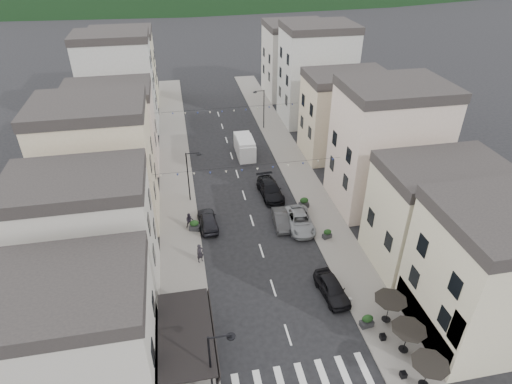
# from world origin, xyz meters

# --- Properties ---
(sidewalk_left) EXTENTS (4.00, 76.00, 0.12)m
(sidewalk_left) POSITION_xyz_m (-7.50, 32.00, 0.06)
(sidewalk_left) COLOR slate
(sidewalk_left) RESTS_ON ground
(sidewalk_right) EXTENTS (4.00, 76.00, 0.12)m
(sidewalk_right) POSITION_xyz_m (7.50, 32.00, 0.06)
(sidewalk_right) COLOR slate
(sidewalk_right) RESTS_ON ground
(boutique_building) EXTENTS (12.00, 8.00, 8.00)m
(boutique_building) POSITION_xyz_m (-15.50, 5.00, 4.00)
(boutique_building) COLOR #B4B0A5
(boutique_building) RESTS_ON ground
(bistro_building) EXTENTS (10.00, 8.00, 10.00)m
(bistro_building) POSITION_xyz_m (14.50, 4.00, 5.00)
(bistro_building) COLOR beige
(bistro_building) RESTS_ON ground
(boutique_awning) EXTENTS (3.77, 7.50, 3.28)m
(boutique_awning) POSITION_xyz_m (-7.25, 5.00, 3.11)
(boutique_awning) COLOR black
(boutique_awning) RESTS_ON ground
(buildings_row_left) EXTENTS (10.20, 54.16, 14.00)m
(buildings_row_left) POSITION_xyz_m (-14.50, 37.75, 6.12)
(buildings_row_left) COLOR #B4B0A5
(buildings_row_left) RESTS_ON ground
(buildings_row_right) EXTENTS (10.20, 54.16, 14.50)m
(buildings_row_right) POSITION_xyz_m (14.50, 36.59, 6.32)
(buildings_row_right) COLOR beige
(buildings_row_right) RESTS_ON ground
(cafe_terrace) EXTENTS (2.50, 8.10, 2.53)m
(cafe_terrace) POSITION_xyz_m (7.70, 2.80, 2.36)
(cafe_terrace) COLOR black
(cafe_terrace) RESTS_ON ground
(streetlamp_left_near) EXTENTS (1.70, 0.56, 6.00)m
(streetlamp_left_near) POSITION_xyz_m (-5.82, 2.00, 3.70)
(streetlamp_left_near) COLOR black
(streetlamp_left_near) RESTS_ON ground
(streetlamp_left_far) EXTENTS (1.70, 0.56, 6.00)m
(streetlamp_left_far) POSITION_xyz_m (-5.82, 26.00, 3.70)
(streetlamp_left_far) COLOR black
(streetlamp_left_far) RESTS_ON ground
(streetlamp_right_far) EXTENTS (1.70, 0.56, 6.00)m
(streetlamp_right_far) POSITION_xyz_m (5.82, 44.00, 3.70)
(streetlamp_right_far) COLOR black
(streetlamp_right_far) RESTS_ON ground
(bollards) EXTENTS (11.66, 10.26, 0.60)m
(bollards) POSITION_xyz_m (0.00, 5.50, 0.42)
(bollards) COLOR gray
(bollards) RESTS_ON ground
(bunting_near) EXTENTS (19.00, 0.28, 0.62)m
(bunting_near) POSITION_xyz_m (0.00, 22.00, 5.65)
(bunting_near) COLOR black
(bunting_near) RESTS_ON ground
(bunting_far) EXTENTS (19.00, 0.28, 0.62)m
(bunting_far) POSITION_xyz_m (0.00, 38.00, 5.65)
(bunting_far) COLOR black
(bunting_far) RESTS_ON ground
(parked_car_a) EXTENTS (2.26, 4.64, 1.52)m
(parked_car_a) POSITION_xyz_m (4.60, 9.30, 0.76)
(parked_car_a) COLOR black
(parked_car_a) RESTS_ON ground
(parked_car_b) EXTENTS (1.65, 4.11, 1.33)m
(parked_car_b) POSITION_xyz_m (2.80, 19.65, 0.66)
(parked_car_b) COLOR #313133
(parked_car_b) RESTS_ON ground
(parked_car_c) EXTENTS (2.78, 5.48, 1.48)m
(parked_car_c) POSITION_xyz_m (4.60, 18.98, 0.74)
(parked_car_c) COLOR gray
(parked_car_c) RESTS_ON ground
(parked_car_d) EXTENTS (2.57, 5.64, 1.60)m
(parked_car_d) POSITION_xyz_m (2.94, 25.40, 0.80)
(parked_car_d) COLOR black
(parked_car_d) RESTS_ON ground
(parked_car_e) EXTENTS (2.03, 4.55, 1.52)m
(parked_car_e) POSITION_xyz_m (-4.60, 20.83, 0.76)
(parked_car_e) COLOR black
(parked_car_e) RESTS_ON ground
(delivery_van) EXTENTS (2.16, 5.45, 2.61)m
(delivery_van) POSITION_xyz_m (1.80, 35.90, 1.28)
(delivery_van) COLOR silver
(delivery_van) RESTS_ON ground
(pedestrian_a) EXTENTS (0.83, 0.72, 1.91)m
(pedestrian_a) POSITION_xyz_m (-5.80, 15.47, 1.07)
(pedestrian_a) COLOR black
(pedestrian_a) RESTS_ON sidewalk_left
(pedestrian_b) EXTENTS (0.81, 0.64, 1.66)m
(pedestrian_b) POSITION_xyz_m (-6.43, 20.90, 0.95)
(pedestrian_b) COLOR black
(pedestrian_b) RESTS_ON sidewalk_left
(planter_la) EXTENTS (1.21, 0.95, 1.19)m
(planter_la) POSITION_xyz_m (-7.03, 8.21, 0.70)
(planter_la) COLOR #313134
(planter_la) RESTS_ON sidewalk_left
(planter_lb) EXTENTS (1.16, 0.84, 1.17)m
(planter_lb) POSITION_xyz_m (-6.00, 20.33, 0.69)
(planter_lb) COLOR #29292B
(planter_lb) RESTS_ON sidewalk_left
(planter_ra) EXTENTS (1.08, 0.68, 1.13)m
(planter_ra) POSITION_xyz_m (6.11, 5.58, 0.67)
(planter_ra) COLOR #2A2A2D
(planter_ra) RESTS_ON sidewalk_right
(planter_rb) EXTENTS (1.00, 0.72, 1.00)m
(planter_rb) POSITION_xyz_m (6.71, 16.58, 0.61)
(planter_rb) COLOR #2A2A2C
(planter_rb) RESTS_ON sidewalk_right
(planter_rc) EXTENTS (1.07, 0.61, 1.18)m
(planter_rc) POSITION_xyz_m (6.00, 22.23, 0.69)
(planter_rc) COLOR #2C2B2E
(planter_rc) RESTS_ON sidewalk_right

